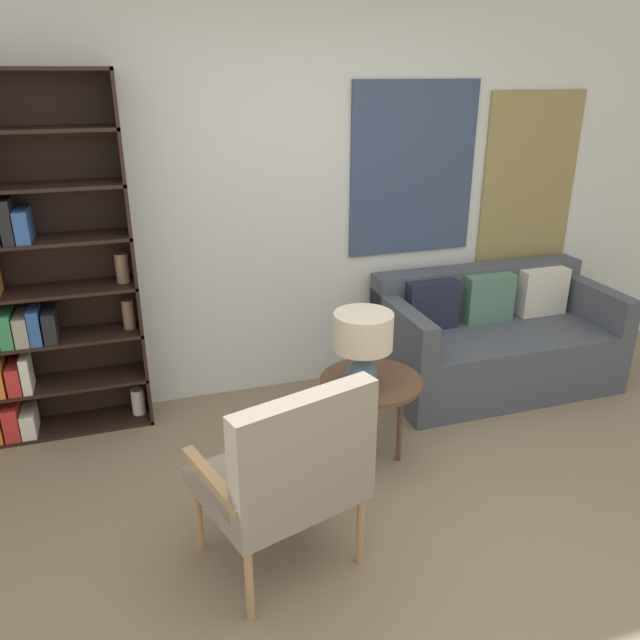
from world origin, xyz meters
name	(u,v)px	position (x,y,z in m)	size (l,w,h in m)	color
ground_plane	(411,584)	(0.00, 0.00, 0.00)	(14.00, 14.00, 0.00)	#847056
wall_back	(294,194)	(0.05, 2.03, 1.35)	(6.40, 0.08, 2.70)	silver
bookshelf	(12,279)	(-1.66, 1.85, 1.00)	(1.08, 0.30, 2.11)	black
armchair	(290,469)	(-0.47, 0.24, 0.54)	(0.78, 0.73, 0.94)	tan
couch	(493,340)	(1.38, 1.59, 0.32)	(1.60, 0.82, 0.79)	#474C56
side_table	(371,387)	(0.19, 0.96, 0.45)	(0.57, 0.57, 0.50)	brown
table_lamp	(363,339)	(0.11, 0.91, 0.78)	(0.32, 0.32, 0.42)	slate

